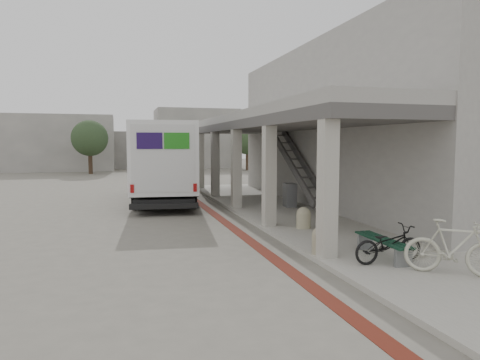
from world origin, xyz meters
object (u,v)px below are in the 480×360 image
object	(u,v)px
fedex_truck	(165,161)
utility_cabinet	(290,195)
bench	(383,244)
bicycle_black	(388,244)
bicycle_cream	(454,247)

from	to	relation	value
fedex_truck	utility_cabinet	distance (m)	6.26
bench	bicycle_black	xyz separation A→B (m)	(-0.17, -0.45, 0.11)
bench	bicycle_cream	distance (m)	1.66
bench	utility_cabinet	xyz separation A→B (m)	(0.97, 7.98, 0.17)
utility_cabinet	bicycle_black	size ratio (longest dim) A/B	0.60
bench	bicycle_cream	size ratio (longest dim) A/B	1.01
utility_cabinet	fedex_truck	bearing A→B (deg)	146.58
utility_cabinet	bicycle_cream	distance (m)	9.52
fedex_truck	bicycle_black	xyz separation A→B (m)	(3.64, -12.26, -1.39)
utility_cabinet	bicycle_cream	bearing A→B (deg)	-86.90
fedex_truck	bicycle_cream	bearing A→B (deg)	-65.36
fedex_truck	bench	size ratio (longest dim) A/B	4.63
bicycle_cream	bicycle_black	bearing A→B (deg)	72.50
bicycle_cream	utility_cabinet	bearing A→B (deg)	35.26
fedex_truck	bench	xyz separation A→B (m)	(3.80, -11.81, -1.51)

